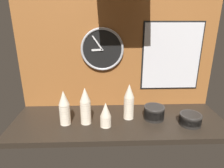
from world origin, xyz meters
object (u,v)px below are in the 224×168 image
(cup_stack_center_right, at_px, (129,101))
(wall_clock, at_px, (102,50))
(cup_stack_center_left, at_px, (85,106))
(bowl_stack_right, at_px, (154,112))
(cup_stack_left, at_px, (64,108))
(menu_board, at_px, (172,57))
(cup_stack_center, at_px, (106,114))
(bowl_stack_far_right, at_px, (190,119))

(cup_stack_center_right, relative_size, wall_clock, 0.81)
(cup_stack_center_left, relative_size, cup_stack_center_right, 1.00)
(bowl_stack_right, bearing_deg, cup_stack_left, -175.90)
(bowl_stack_right, bearing_deg, cup_stack_center_right, 173.84)
(cup_stack_center_left, relative_size, menu_board, 0.50)
(cup_stack_center, height_order, bowl_stack_far_right, cup_stack_center)
(cup_stack_center, bearing_deg, bowl_stack_far_right, 0.06)
(cup_stack_center_left, height_order, cup_stack_left, cup_stack_center_left)
(cup_stack_center_left, xyz_separation_m, bowl_stack_far_right, (0.76, -0.05, -0.09))
(bowl_stack_far_right, height_order, wall_clock, wall_clock)
(cup_stack_center, bearing_deg, cup_stack_left, 171.50)
(cup_stack_center, bearing_deg, cup_stack_center_left, 160.92)
(cup_stack_center_left, distance_m, cup_stack_center, 0.16)
(bowl_stack_far_right, distance_m, menu_board, 0.52)
(cup_stack_left, xyz_separation_m, wall_clock, (0.27, 0.29, 0.37))
(cup_stack_center, bearing_deg, cup_stack_center_right, 32.52)
(cup_stack_center_left, distance_m, wall_clock, 0.47)
(cup_stack_center, relative_size, cup_stack_left, 0.71)
(cup_stack_left, relative_size, wall_clock, 0.76)
(cup_stack_center_left, relative_size, cup_stack_left, 1.07)
(cup_stack_center_right, bearing_deg, wall_clock, 132.33)
(cup_stack_center_left, bearing_deg, bowl_stack_right, 4.61)
(cup_stack_left, bearing_deg, wall_clock, 46.11)
(cup_stack_left, bearing_deg, menu_board, 19.28)
(cup_stack_center, distance_m, wall_clock, 0.52)
(bowl_stack_right, bearing_deg, cup_stack_center, -166.08)
(bowl_stack_right, height_order, menu_board, menu_board)
(cup_stack_center_right, xyz_separation_m, bowl_stack_right, (0.19, -0.02, -0.08))
(cup_stack_center, relative_size, bowl_stack_far_right, 1.16)
(cup_stack_center, distance_m, cup_stack_left, 0.30)
(cup_stack_center_left, xyz_separation_m, cup_stack_center, (0.15, -0.05, -0.05))
(cup_stack_center_left, height_order, wall_clock, wall_clock)
(cup_stack_center_left, relative_size, bowl_stack_far_right, 1.75)
(cup_stack_center, bearing_deg, bowl_stack_right, 13.92)
(cup_stack_center_right, relative_size, menu_board, 0.50)
(bowl_stack_right, bearing_deg, cup_stack_center_left, -175.39)
(cup_stack_left, bearing_deg, bowl_stack_far_right, -2.74)
(cup_stack_center, relative_size, wall_clock, 0.54)
(cup_stack_center_left, distance_m, menu_board, 0.80)
(cup_stack_center_left, bearing_deg, bowl_stack_far_right, -3.73)
(cup_stack_center, bearing_deg, wall_clock, 93.58)
(bowl_stack_far_right, bearing_deg, cup_stack_center_left, 176.27)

